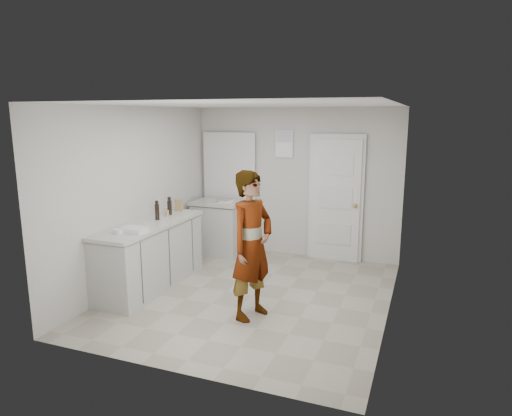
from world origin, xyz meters
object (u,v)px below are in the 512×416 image
at_px(cake_mix_box, 179,205).
at_px(spice_jar, 167,213).
at_px(person, 252,245).
at_px(egg_bowl, 119,231).
at_px(oil_cruet_b, 157,210).
at_px(baking_dish, 133,230).
at_px(oil_cruet_a, 170,206).

relative_size(cake_mix_box, spice_jar, 2.09).
bearing_deg(person, egg_bowl, 116.37).
bearing_deg(oil_cruet_b, baking_dish, -82.48).
height_order(person, baking_dish, person).
bearing_deg(spice_jar, egg_bowl, -92.34).
xyz_separation_m(person, egg_bowl, (-1.70, -0.22, 0.07)).
bearing_deg(spice_jar, oil_cruet_b, -90.23).
distance_m(oil_cruet_a, oil_cruet_b, 0.36).
bearing_deg(cake_mix_box, baking_dish, -91.35).
bearing_deg(egg_bowl, baking_dish, 40.72).
xyz_separation_m(person, oil_cruet_b, (-1.66, 0.58, 0.18)).
relative_size(cake_mix_box, baking_dish, 0.56).
relative_size(oil_cruet_a, baking_dish, 0.83).
relative_size(cake_mix_box, oil_cruet_a, 0.67).
bearing_deg(oil_cruet_a, oil_cruet_b, -86.69).
xyz_separation_m(spice_jar, oil_cruet_b, (-0.00, -0.25, 0.09)).
bearing_deg(egg_bowl, cake_mix_box, 89.50).
distance_m(cake_mix_box, spice_jar, 0.39).
height_order(oil_cruet_a, oil_cruet_b, oil_cruet_b).
xyz_separation_m(cake_mix_box, oil_cruet_a, (0.01, -0.28, 0.04)).
bearing_deg(baking_dish, person, 3.94).
distance_m(spice_jar, oil_cruet_a, 0.14).
relative_size(person, oil_cruet_a, 6.49).
relative_size(person, baking_dish, 5.42).
distance_m(person, spice_jar, 1.86).
xyz_separation_m(oil_cruet_a, baking_dish, (0.11, -1.05, -0.10)).
relative_size(cake_mix_box, egg_bowl, 1.33).
height_order(spice_jar, egg_bowl, spice_jar).
bearing_deg(oil_cruet_a, spice_jar, -78.74).
xyz_separation_m(oil_cruet_b, baking_dish, (0.09, -0.69, -0.11)).
bearing_deg(cake_mix_box, oil_cruet_a, -94.76).
bearing_deg(oil_cruet_b, spice_jar, 89.77).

